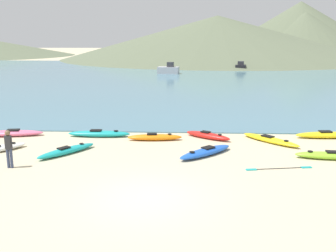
{
  "coord_description": "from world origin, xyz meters",
  "views": [
    {
      "loc": [
        1.37,
        -12.2,
        5.21
      ],
      "look_at": [
        0.35,
        8.74,
        0.5
      ],
      "focal_mm": 42.0,
      "sensor_mm": 36.0,
      "label": 1
    }
  ],
  "objects_px": {
    "kayak_on_sand_2": "(329,155)",
    "kayak_on_sand_3": "(10,133)",
    "loose_paddle": "(279,168)",
    "kayak_on_sand_6": "(208,135)",
    "kayak_on_sand_0": "(270,140)",
    "person_near_foreground": "(9,147)",
    "kayak_on_sand_9": "(99,134)",
    "kayak_on_sand_1": "(67,151)",
    "kayak_on_sand_4": "(155,137)",
    "moored_boat_0": "(241,67)",
    "kayak_on_sand_8": "(328,135)",
    "kayak_on_sand_7": "(206,152)",
    "moored_boat_1": "(169,70)"
  },
  "relations": [
    {
      "from": "kayak_on_sand_8",
      "to": "kayak_on_sand_0",
      "type": "bearing_deg",
      "value": -162.12
    },
    {
      "from": "kayak_on_sand_6",
      "to": "loose_paddle",
      "type": "bearing_deg",
      "value": -61.13
    },
    {
      "from": "kayak_on_sand_8",
      "to": "loose_paddle",
      "type": "xyz_separation_m",
      "value": [
        -3.77,
        -5.25,
        -0.15
      ]
    },
    {
      "from": "kayak_on_sand_0",
      "to": "person_near_foreground",
      "type": "relative_size",
      "value": 1.89
    },
    {
      "from": "kayak_on_sand_8",
      "to": "moored_boat_1",
      "type": "relative_size",
      "value": 1.1
    },
    {
      "from": "kayak_on_sand_1",
      "to": "person_near_foreground",
      "type": "height_order",
      "value": "person_near_foreground"
    },
    {
      "from": "kayak_on_sand_0",
      "to": "person_near_foreground",
      "type": "height_order",
      "value": "person_near_foreground"
    },
    {
      "from": "kayak_on_sand_1",
      "to": "kayak_on_sand_9",
      "type": "distance_m",
      "value": 3.34
    },
    {
      "from": "kayak_on_sand_6",
      "to": "moored_boat_0",
      "type": "xyz_separation_m",
      "value": [
        7.78,
        46.26,
        0.38
      ]
    },
    {
      "from": "moored_boat_0",
      "to": "person_near_foreground",
      "type": "bearing_deg",
      "value": -107.37
    },
    {
      "from": "kayak_on_sand_3",
      "to": "kayak_on_sand_4",
      "type": "bearing_deg",
      "value": -3.68
    },
    {
      "from": "kayak_on_sand_6",
      "to": "kayak_on_sand_8",
      "type": "relative_size",
      "value": 0.71
    },
    {
      "from": "kayak_on_sand_0",
      "to": "kayak_on_sand_2",
      "type": "xyz_separation_m",
      "value": [
        1.98,
        -2.73,
        0.02
      ]
    },
    {
      "from": "kayak_on_sand_1",
      "to": "kayak_on_sand_3",
      "type": "distance_m",
      "value": 5.15
    },
    {
      "from": "kayak_on_sand_7",
      "to": "person_near_foreground",
      "type": "xyz_separation_m",
      "value": [
        -8.09,
        -2.17,
        0.74
      ]
    },
    {
      "from": "kayak_on_sand_2",
      "to": "person_near_foreground",
      "type": "distance_m",
      "value": 13.62
    },
    {
      "from": "kayak_on_sand_1",
      "to": "kayak_on_sand_8",
      "type": "xyz_separation_m",
      "value": [
        13.05,
        3.57,
        0.02
      ]
    },
    {
      "from": "kayak_on_sand_4",
      "to": "moored_boat_0",
      "type": "bearing_deg",
      "value": 77.28
    },
    {
      "from": "kayak_on_sand_0",
      "to": "kayak_on_sand_1",
      "type": "distance_m",
      "value": 10.09
    },
    {
      "from": "kayak_on_sand_0",
      "to": "kayak_on_sand_9",
      "type": "xyz_separation_m",
      "value": [
        -8.99,
        0.73,
        0.03
      ]
    },
    {
      "from": "kayak_on_sand_1",
      "to": "moored_boat_0",
      "type": "bearing_deg",
      "value": 73.75
    },
    {
      "from": "kayak_on_sand_1",
      "to": "kayak_on_sand_4",
      "type": "distance_m",
      "value": 4.66
    },
    {
      "from": "kayak_on_sand_1",
      "to": "kayak_on_sand_9",
      "type": "xyz_separation_m",
      "value": [
        0.78,
        3.25,
        0.02
      ]
    },
    {
      "from": "moored_boat_1",
      "to": "kayak_on_sand_3",
      "type": "bearing_deg",
      "value": -100.16
    },
    {
      "from": "kayak_on_sand_1",
      "to": "kayak_on_sand_6",
      "type": "relative_size",
      "value": 1.12
    },
    {
      "from": "kayak_on_sand_2",
      "to": "kayak_on_sand_3",
      "type": "height_order",
      "value": "kayak_on_sand_3"
    },
    {
      "from": "kayak_on_sand_3",
      "to": "kayak_on_sand_4",
      "type": "xyz_separation_m",
      "value": [
        7.93,
        -0.51,
        0.0
      ]
    },
    {
      "from": "loose_paddle",
      "to": "kayak_on_sand_6",
      "type": "bearing_deg",
      "value": 118.87
    },
    {
      "from": "kayak_on_sand_3",
      "to": "kayak_on_sand_6",
      "type": "bearing_deg",
      "value": -0.02
    },
    {
      "from": "kayak_on_sand_7",
      "to": "kayak_on_sand_6",
      "type": "bearing_deg",
      "value": 85.4
    },
    {
      "from": "kayak_on_sand_0",
      "to": "person_near_foreground",
      "type": "xyz_separation_m",
      "value": [
        -11.49,
        -4.61,
        0.77
      ]
    },
    {
      "from": "kayak_on_sand_2",
      "to": "kayak_on_sand_3",
      "type": "relative_size",
      "value": 0.81
    },
    {
      "from": "kayak_on_sand_0",
      "to": "kayak_on_sand_8",
      "type": "relative_size",
      "value": 0.84
    },
    {
      "from": "loose_paddle",
      "to": "kayak_on_sand_0",
      "type": "bearing_deg",
      "value": 83.33
    },
    {
      "from": "kayak_on_sand_8",
      "to": "moored_boat_0",
      "type": "height_order",
      "value": "moored_boat_0"
    },
    {
      "from": "kayak_on_sand_0",
      "to": "moored_boat_0",
      "type": "bearing_deg",
      "value": 84.36
    },
    {
      "from": "kayak_on_sand_1",
      "to": "kayak_on_sand_9",
      "type": "bearing_deg",
      "value": 76.48
    },
    {
      "from": "kayak_on_sand_7",
      "to": "kayak_on_sand_9",
      "type": "bearing_deg",
      "value": 150.44
    },
    {
      "from": "kayak_on_sand_8",
      "to": "moored_boat_0",
      "type": "bearing_deg",
      "value": 88.31
    },
    {
      "from": "person_near_foreground",
      "to": "kayak_on_sand_0",
      "type": "bearing_deg",
      "value": 21.86
    },
    {
      "from": "kayak_on_sand_4",
      "to": "kayak_on_sand_7",
      "type": "distance_m",
      "value": 3.6
    },
    {
      "from": "kayak_on_sand_0",
      "to": "loose_paddle",
      "type": "bearing_deg",
      "value": -96.67
    },
    {
      "from": "person_near_foreground",
      "to": "kayak_on_sand_2",
      "type": "bearing_deg",
      "value": 7.93
    },
    {
      "from": "kayak_on_sand_1",
      "to": "kayak_on_sand_6",
      "type": "distance_m",
      "value": 7.33
    },
    {
      "from": "kayak_on_sand_9",
      "to": "person_near_foreground",
      "type": "xyz_separation_m",
      "value": [
        -2.49,
        -5.34,
        0.74
      ]
    },
    {
      "from": "person_near_foreground",
      "to": "loose_paddle",
      "type": "bearing_deg",
      "value": 2.13
    },
    {
      "from": "moored_boat_1",
      "to": "kayak_on_sand_8",
      "type": "bearing_deg",
      "value": -74.66
    },
    {
      "from": "kayak_on_sand_2",
      "to": "kayak_on_sand_9",
      "type": "height_order",
      "value": "kayak_on_sand_9"
    },
    {
      "from": "kayak_on_sand_0",
      "to": "kayak_on_sand_2",
      "type": "relative_size",
      "value": 1.03
    },
    {
      "from": "kayak_on_sand_7",
      "to": "moored_boat_0",
      "type": "distance_m",
      "value": 49.98
    }
  ]
}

